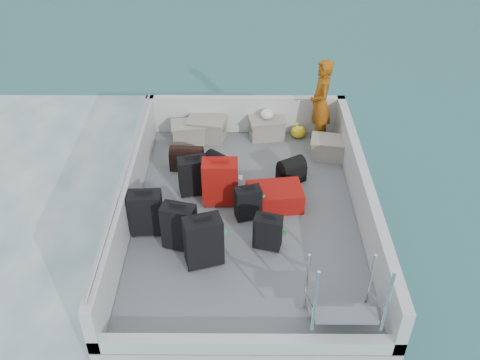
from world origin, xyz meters
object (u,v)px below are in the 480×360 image
object	(u,v)px
suitcase_2	(193,176)
crate_0	(189,133)
suitcase_6	(268,233)
suitcase_5	(220,183)
suitcase_0	(179,227)
passenger	(320,103)
crate_2	(267,128)
suitcase_1	(146,213)
crate_3	(328,149)
suitcase_8	(275,197)
suitcase_7	(248,203)
crate_1	(207,129)
suitcase_3	(203,242)

from	to	relation	value
suitcase_2	crate_0	xyz separation A→B (m)	(-0.21, 1.52, -0.15)
suitcase_6	suitcase_5	bearing A→B (deg)	139.35
suitcase_0	passenger	size ratio (longest dim) A/B	0.45
suitcase_2	suitcase_5	bearing A→B (deg)	-43.03
suitcase_6	crate_2	xyz separation A→B (m)	(0.09, 2.92, -0.08)
suitcase_1	crate_0	xyz separation A→B (m)	(0.39, 2.46, -0.17)
suitcase_2	crate_3	distance (m)	2.47
suitcase_5	crate_3	xyz separation A→B (m)	(1.82, 1.25, -0.20)
suitcase_0	suitcase_6	xyz separation A→B (m)	(1.22, -0.01, -0.09)
crate_0	crate_2	distance (m)	1.42
suitcase_5	crate_3	bearing A→B (deg)	33.51
suitcase_2	suitcase_8	distance (m)	1.31
suitcase_6	crate_3	bearing A→B (deg)	78.27
suitcase_7	crate_2	distance (m)	2.32
suitcase_0	suitcase_8	xyz separation A→B (m)	(1.36, 0.91, -0.19)
suitcase_2	crate_1	bearing A→B (deg)	71.40
suitcase_3	suitcase_6	size ratio (longest dim) A/B	1.42
crate_2	crate_3	size ratio (longest dim) A/B	1.04
suitcase_8	suitcase_2	bearing A→B (deg)	68.44
suitcase_5	suitcase_2	bearing A→B (deg)	150.45
crate_1	suitcase_1	bearing A→B (deg)	-105.68
suitcase_3	crate_3	distance (m)	3.25
suitcase_1	suitcase_7	world-z (taller)	suitcase_1
suitcase_0	crate_2	size ratio (longest dim) A/B	1.18
suitcase_6	passenger	xyz separation A→B (m)	(1.00, 2.77, 0.52)
suitcase_3	suitcase_8	bearing A→B (deg)	33.25
suitcase_8	crate_2	bearing A→B (deg)	-5.63
suitcase_2	crate_3	size ratio (longest dim) A/B	1.11
crate_0	crate_2	size ratio (longest dim) A/B	0.96
crate_3	suitcase_8	bearing A→B (deg)	-126.62
suitcase_8	crate_3	distance (m)	1.66
suitcase_8	crate_3	size ratio (longest dim) A/B	1.44
suitcase_5	crate_0	distance (m)	1.88
suitcase_3	suitcase_1	bearing A→B (deg)	126.75
suitcase_6	passenger	bearing A→B (deg)	85.10
suitcase_5	suitcase_1	bearing A→B (deg)	-146.59
suitcase_5	crate_0	size ratio (longest dim) A/B	1.30
suitcase_8	suitcase_3	bearing A→B (deg)	133.59
suitcase_6	suitcase_7	distance (m)	0.69
suitcase_7	suitcase_5	bearing A→B (deg)	123.60
suitcase_2	suitcase_7	xyz separation A→B (m)	(0.85, -0.61, -0.05)
crate_0	crate_1	size ratio (longest dim) A/B	0.89
crate_3	passenger	world-z (taller)	passenger
suitcase_0	suitcase_6	bearing A→B (deg)	13.58
suitcase_5	crate_2	bearing A→B (deg)	67.02
passenger	suitcase_0	bearing A→B (deg)	-42.24
crate_1	crate_2	bearing A→B (deg)	3.24
crate_2	passenger	world-z (taller)	passenger
suitcase_3	crate_3	xyz separation A→B (m)	(2.00, 2.56, -0.20)
suitcase_3	suitcase_7	world-z (taller)	suitcase_3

